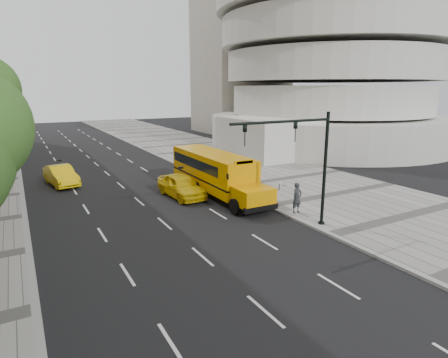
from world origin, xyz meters
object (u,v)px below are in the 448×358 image
school_bus (214,170)px  taxi_far (61,176)px  pedestrian (297,198)px  traffic_signal (306,157)px  taxi_near (181,186)px

school_bus → taxi_far: size_ratio=2.43×
school_bus → taxi_far: school_bus is taller
pedestrian → traffic_signal: size_ratio=0.30×
traffic_signal → pedestrian: bearing=56.8°
taxi_far → traffic_signal: 20.28m
school_bus → taxi_near: (-2.50, 0.30, -0.94)m
taxi_near → traffic_signal: bearing=-75.3°
school_bus → traffic_signal: bearing=-85.6°
taxi_far → traffic_signal: (10.30, -17.16, 3.31)m
pedestrian → taxi_near: bearing=118.5°
taxi_far → pedestrian: bearing=-61.2°
taxi_far → pedestrian: (11.73, -14.97, 0.31)m
taxi_near → pedestrian: 8.51m
pedestrian → school_bus: bearing=102.8°
taxi_near → pedestrian: pedestrian is taller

